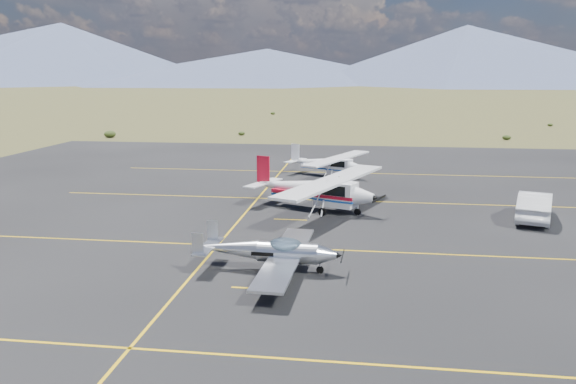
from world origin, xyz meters
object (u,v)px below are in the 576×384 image
(aircraft_low_wing, at_px, (271,251))
(aircraft_cessna, at_px, (315,188))
(aircraft_plain, at_px, (327,163))
(sedan, at_px, (534,206))

(aircraft_low_wing, distance_m, aircraft_cessna, 11.60)
(aircraft_cessna, distance_m, aircraft_plain, 12.00)
(aircraft_low_wing, height_order, aircraft_plain, aircraft_plain)
(aircraft_plain, relative_size, sedan, 1.86)
(aircraft_low_wing, xyz_separation_m, aircraft_cessna, (0.90, 11.55, 0.52))
(aircraft_plain, bearing_deg, sedan, -20.93)
(aircraft_low_wing, xyz_separation_m, aircraft_plain, (0.87, 23.55, 0.24))
(aircraft_low_wing, height_order, sedan, aircraft_low_wing)
(aircraft_cessna, height_order, sedan, aircraft_cessna)
(aircraft_low_wing, distance_m, aircraft_plain, 23.57)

